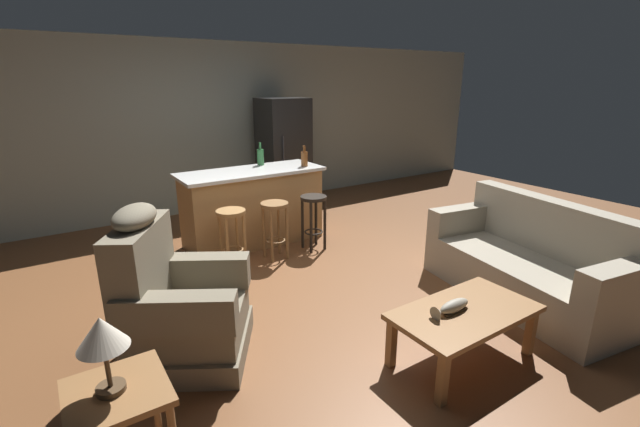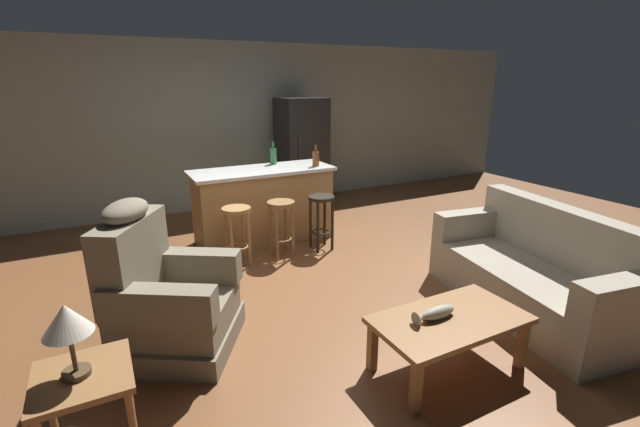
{
  "view_description": "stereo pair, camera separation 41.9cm",
  "coord_description": "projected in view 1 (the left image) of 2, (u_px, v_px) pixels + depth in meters",
  "views": [
    {
      "loc": [
        -2.17,
        -3.49,
        2.02
      ],
      "look_at": [
        0.07,
        -0.1,
        0.75
      ],
      "focal_mm": 24.0,
      "sensor_mm": 36.0,
      "label": 1
    },
    {
      "loc": [
        -1.81,
        -3.71,
        2.02
      ],
      "look_at": [
        0.07,
        -0.1,
        0.75
      ],
      "focal_mm": 24.0,
      "sensor_mm": 36.0,
      "label": 2
    }
  ],
  "objects": [
    {
      "name": "fish_figurine",
      "position": [
        451.0,
        307.0,
        3.07
      ],
      "size": [
        0.34,
        0.1,
        0.1
      ],
      "color": "#4C3823",
      "rests_on": "coffee_table"
    },
    {
      "name": "refrigerator",
      "position": [
        284.0,
        154.0,
        6.89
      ],
      "size": [
        0.7,
        0.69,
        1.76
      ],
      "color": "black",
      "rests_on": "ground_plane"
    },
    {
      "name": "bar_stool_left",
      "position": [
        232.0,
        228.0,
        4.68
      ],
      "size": [
        0.32,
        0.32,
        0.68
      ],
      "color": "#A87A47",
      "rests_on": "ground_plane"
    },
    {
      "name": "bar_stool_middle",
      "position": [
        275.0,
        220.0,
        4.96
      ],
      "size": [
        0.32,
        0.32,
        0.68
      ],
      "color": "olive",
      "rests_on": "ground_plane"
    },
    {
      "name": "table_lamp",
      "position": [
        102.0,
        336.0,
        2.01
      ],
      "size": [
        0.24,
        0.24,
        0.41
      ],
      "color": "#4C3823",
      "rests_on": "end_table"
    },
    {
      "name": "bottle_short_amber",
      "position": [
        260.0,
        157.0,
        5.62
      ],
      "size": [
        0.09,
        0.09,
        0.29
      ],
      "color": "#2D6B38",
      "rests_on": "kitchen_island"
    },
    {
      "name": "back_wall",
      "position": [
        202.0,
        129.0,
        6.63
      ],
      "size": [
        12.0,
        0.05,
        2.6
      ],
      "color": "#939E93",
      "rests_on": "ground_plane"
    },
    {
      "name": "bottle_tall_green",
      "position": [
        304.0,
        158.0,
        5.54
      ],
      "size": [
        0.09,
        0.09,
        0.27
      ],
      "color": "brown",
      "rests_on": "kitchen_island"
    },
    {
      "name": "recliner_near_lamp",
      "position": [
        177.0,
        306.0,
        3.17
      ],
      "size": [
        1.15,
        1.15,
        1.2
      ],
      "rotation": [
        0.0,
        0.0,
        -0.55
      ],
      "color": "#756B56",
      "rests_on": "ground_plane"
    },
    {
      "name": "end_table",
      "position": [
        119.0,
        406.0,
        2.14
      ],
      "size": [
        0.48,
        0.48,
        0.56
      ],
      "color": "olive",
      "rests_on": "ground_plane"
    },
    {
      "name": "coffee_table",
      "position": [
        465.0,
        317.0,
        3.13
      ],
      "size": [
        1.1,
        0.6,
        0.42
      ],
      "color": "olive",
      "rests_on": "ground_plane"
    },
    {
      "name": "bar_stool_right",
      "position": [
        314.0,
        212.0,
        5.24
      ],
      "size": [
        0.32,
        0.32,
        0.68
      ],
      "color": "black",
      "rests_on": "ground_plane"
    },
    {
      "name": "ground_plane",
      "position": [
        309.0,
        280.0,
        4.53
      ],
      "size": [
        12.0,
        12.0,
        0.0
      ],
      "color": "brown"
    },
    {
      "name": "couch",
      "position": [
        530.0,
        265.0,
        4.07
      ],
      "size": [
        1.13,
        2.01,
        0.94
      ],
      "rotation": [
        0.0,
        0.0,
        2.98
      ],
      "color": "#9E937F",
      "rests_on": "ground_plane"
    },
    {
      "name": "kitchen_island",
      "position": [
        253.0,
        206.0,
        5.46
      ],
      "size": [
        1.8,
        0.7,
        0.95
      ],
      "color": "#AD7F4C",
      "rests_on": "ground_plane"
    }
  ]
}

